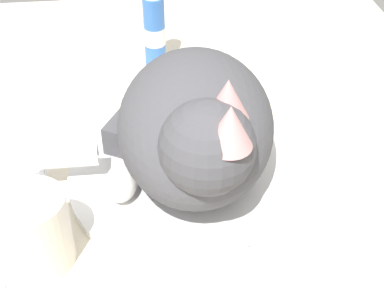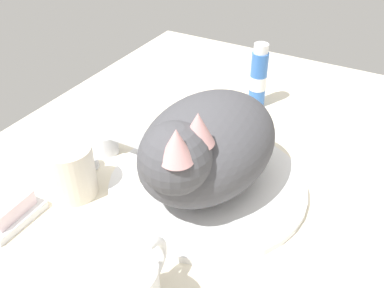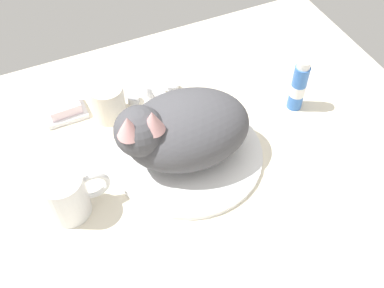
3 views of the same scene
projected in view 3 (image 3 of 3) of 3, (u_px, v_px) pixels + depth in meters
ground_plane at (188, 160)px, 94.83cm from camera, size 110.00×82.50×3.00cm
sink_basin at (188, 154)px, 93.25cm from camera, size 30.92×30.92×1.13cm
faucet at (155, 91)px, 102.43cm from camera, size 12.58×9.88×5.70cm
cat at (181, 129)px, 86.71cm from camera, size 28.10×21.42×17.19cm
coffee_mug at (67, 195)px, 81.54cm from camera, size 12.46×7.97×9.95cm
rinse_cup at (108, 102)px, 97.77cm from camera, size 7.37×7.37×8.43cm
soap_dish at (66, 113)px, 100.67cm from camera, size 9.00×6.40×1.20cm
soap_bar at (64, 107)px, 99.29cm from camera, size 7.04×4.92×2.40cm
toothpaste_bottle at (299, 86)px, 98.10cm from camera, size 3.41×3.41×13.26cm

